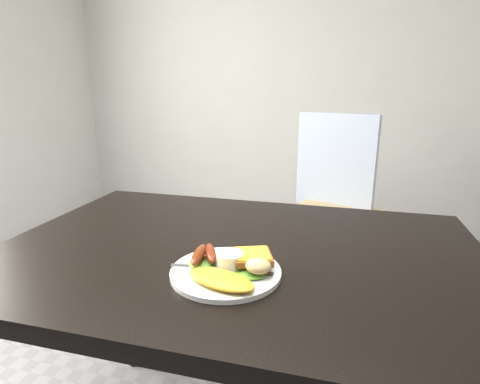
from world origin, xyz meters
TOP-DOWN VIEW (x-y plane):
  - room_back_panel at (0.00, 2.25)m, footprint 4.00×0.04m
  - dining_table at (0.00, 0.00)m, footprint 1.20×0.80m
  - dining_chair at (0.22, 1.15)m, footprint 0.60×0.60m
  - person at (0.17, 0.78)m, footprint 0.52×0.40m
  - plate at (0.01, -0.15)m, footprint 0.24×0.24m
  - lettuce_left at (-0.03, -0.14)m, footprint 0.09×0.08m
  - lettuce_right at (0.07, -0.15)m, footprint 0.08×0.08m
  - omelette at (0.02, -0.21)m, footprint 0.16×0.11m
  - sausage_a at (-0.05, -0.13)m, footprint 0.04×0.10m
  - sausage_b at (-0.03, -0.12)m, footprint 0.06×0.10m
  - ramekin at (0.02, -0.14)m, footprint 0.07×0.07m
  - toast_a at (0.03, -0.09)m, footprint 0.10×0.10m
  - toast_b at (0.06, -0.11)m, footprint 0.10×0.10m
  - potato_salad at (0.09, -0.16)m, footprint 0.06×0.05m
  - fork at (-0.02, -0.15)m, footprint 0.17×0.04m

SIDE VIEW (x-z plane):
  - dining_chair at x=0.22m, z-range 0.42..0.48m
  - person at x=0.17m, z-range 0.00..1.31m
  - dining_table at x=0.00m, z-range 0.71..0.75m
  - plate at x=0.01m, z-range 0.75..0.76m
  - fork at x=-0.02m, z-range 0.76..0.77m
  - lettuce_right at x=0.07m, z-range 0.76..0.77m
  - lettuce_left at x=-0.03m, z-range 0.76..0.77m
  - toast_a at x=0.03m, z-range 0.76..0.78m
  - omelette at x=0.02m, z-range 0.76..0.78m
  - ramekin at x=0.02m, z-range 0.76..0.80m
  - toast_b at x=0.06m, z-range 0.77..0.79m
  - sausage_a at x=-0.05m, z-range 0.77..0.79m
  - sausage_b at x=-0.03m, z-range 0.77..0.79m
  - potato_salad at x=0.09m, z-range 0.77..0.80m
  - room_back_panel at x=0.00m, z-range 0.00..2.70m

